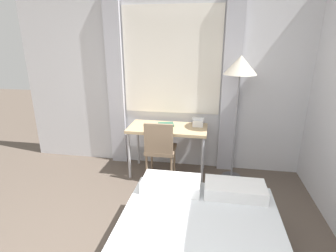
{
  "coord_description": "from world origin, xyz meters",
  "views": [
    {
      "loc": [
        0.55,
        -1.08,
        1.92
      ],
      "look_at": [
        0.03,
        1.97,
        0.88
      ],
      "focal_mm": 28.0,
      "sensor_mm": 36.0,
      "label": 1
    }
  ],
  "objects_px": {
    "desk": "(168,131)",
    "desk_chair": "(160,147)",
    "standing_lamp": "(240,73)",
    "telephone": "(198,122)",
    "book": "(166,124)"
  },
  "relations": [
    {
      "from": "desk_chair",
      "to": "standing_lamp",
      "type": "distance_m",
      "value": 1.42
    },
    {
      "from": "standing_lamp",
      "to": "telephone",
      "type": "distance_m",
      "value": 0.89
    },
    {
      "from": "standing_lamp",
      "to": "book",
      "type": "xyz_separation_m",
      "value": [
        -0.96,
        0.08,
        -0.76
      ]
    },
    {
      "from": "standing_lamp",
      "to": "book",
      "type": "distance_m",
      "value": 1.23
    },
    {
      "from": "desk",
      "to": "book",
      "type": "xyz_separation_m",
      "value": [
        -0.04,
        0.07,
        0.08
      ]
    },
    {
      "from": "desk_chair",
      "to": "standing_lamp",
      "type": "bearing_deg",
      "value": 11.0
    },
    {
      "from": "desk",
      "to": "standing_lamp",
      "type": "xyz_separation_m",
      "value": [
        0.93,
        -0.01,
        0.84
      ]
    },
    {
      "from": "desk_chair",
      "to": "book",
      "type": "xyz_separation_m",
      "value": [
        0.03,
        0.3,
        0.23
      ]
    },
    {
      "from": "desk",
      "to": "desk_chair",
      "type": "xyz_separation_m",
      "value": [
        -0.07,
        -0.23,
        -0.15
      ]
    },
    {
      "from": "standing_lamp",
      "to": "desk",
      "type": "bearing_deg",
      "value": 179.61
    },
    {
      "from": "standing_lamp",
      "to": "telephone",
      "type": "xyz_separation_m",
      "value": [
        -0.51,
        0.14,
        -0.72
      ]
    },
    {
      "from": "desk_chair",
      "to": "book",
      "type": "bearing_deg",
      "value": 82.7
    },
    {
      "from": "desk",
      "to": "desk_chair",
      "type": "bearing_deg",
      "value": -106.65
    },
    {
      "from": "desk_chair",
      "to": "standing_lamp",
      "type": "relative_size",
      "value": 0.51
    },
    {
      "from": "desk_chair",
      "to": "telephone",
      "type": "height_order",
      "value": "desk_chair"
    }
  ]
}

